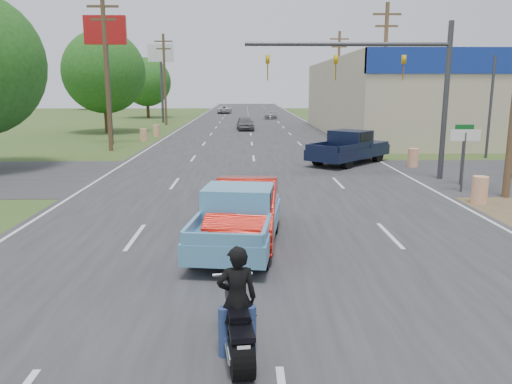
{
  "coord_description": "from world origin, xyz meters",
  "views": [
    {
      "loc": [
        -0.5,
        -5.51,
        4.12
      ],
      "look_at": [
        -0.21,
        7.99,
        1.3
      ],
      "focal_mm": 35.0,
      "sensor_mm": 36.0,
      "label": 1
    }
  ],
  "objects_px": {
    "distant_car_grey": "(245,123)",
    "distant_car_silver": "(271,114)",
    "motorcycle": "(238,328)",
    "navy_pickup": "(350,147)",
    "rider": "(237,305)",
    "distant_car_white": "(225,110)",
    "red_convertible": "(245,210)",
    "blue_pickup": "(239,217)"
  },
  "relations": [
    {
      "from": "distant_car_grey",
      "to": "distant_car_silver",
      "type": "xyz_separation_m",
      "value": [
        3.5,
        19.3,
        -0.05
      ]
    },
    {
      "from": "distant_car_grey",
      "to": "distant_car_silver",
      "type": "distance_m",
      "value": 19.62
    },
    {
      "from": "motorcycle",
      "to": "navy_pickup",
      "type": "xyz_separation_m",
      "value": [
        5.95,
        20.31,
        0.44
      ]
    },
    {
      "from": "navy_pickup",
      "to": "distant_car_silver",
      "type": "relative_size",
      "value": 1.29
    },
    {
      "from": "rider",
      "to": "distant_car_white",
      "type": "bearing_deg",
      "value": -94.55
    },
    {
      "from": "rider",
      "to": "distant_car_grey",
      "type": "height_order",
      "value": "rider"
    },
    {
      "from": "motorcycle",
      "to": "distant_car_grey",
      "type": "bearing_deg",
      "value": 82.83
    },
    {
      "from": "red_convertible",
      "to": "motorcycle",
      "type": "xyz_separation_m",
      "value": [
        -0.13,
        -6.35,
        -0.31
      ]
    },
    {
      "from": "rider",
      "to": "distant_car_silver",
      "type": "xyz_separation_m",
      "value": [
        3.64,
        62.07,
        -0.23
      ]
    },
    {
      "from": "rider",
      "to": "distant_car_grey",
      "type": "distance_m",
      "value": 42.77
    },
    {
      "from": "red_convertible",
      "to": "distant_car_white",
      "type": "relative_size",
      "value": 1.08
    },
    {
      "from": "distant_car_grey",
      "to": "blue_pickup",
      "type": "bearing_deg",
      "value": -94.73
    },
    {
      "from": "rider",
      "to": "navy_pickup",
      "type": "xyz_separation_m",
      "value": [
        5.95,
        20.25,
        0.08
      ]
    },
    {
      "from": "blue_pickup",
      "to": "navy_pickup",
      "type": "height_order",
      "value": "navy_pickup"
    },
    {
      "from": "red_convertible",
      "to": "distant_car_silver",
      "type": "relative_size",
      "value": 1.13
    },
    {
      "from": "red_convertible",
      "to": "distant_car_grey",
      "type": "relative_size",
      "value": 1.23
    },
    {
      "from": "distant_car_grey",
      "to": "distant_car_white",
      "type": "xyz_separation_m",
      "value": [
        -3.39,
        33.7,
        -0.05
      ]
    },
    {
      "from": "motorcycle",
      "to": "distant_car_silver",
      "type": "distance_m",
      "value": 62.23
    },
    {
      "from": "navy_pickup",
      "to": "distant_car_silver",
      "type": "xyz_separation_m",
      "value": [
        -2.32,
        41.82,
        -0.31
      ]
    },
    {
      "from": "distant_car_grey",
      "to": "distant_car_silver",
      "type": "bearing_deg",
      "value": 75.25
    },
    {
      "from": "blue_pickup",
      "to": "navy_pickup",
      "type": "xyz_separation_m",
      "value": [
        5.99,
        14.76,
        0.11
      ]
    },
    {
      "from": "rider",
      "to": "distant_car_white",
      "type": "height_order",
      "value": "rider"
    },
    {
      "from": "blue_pickup",
      "to": "distant_car_white",
      "type": "height_order",
      "value": "blue_pickup"
    },
    {
      "from": "motorcycle",
      "to": "navy_pickup",
      "type": "distance_m",
      "value": 21.17
    },
    {
      "from": "navy_pickup",
      "to": "distant_car_silver",
      "type": "bearing_deg",
      "value": 135.42
    },
    {
      "from": "red_convertible",
      "to": "motorcycle",
      "type": "height_order",
      "value": "red_convertible"
    },
    {
      "from": "rider",
      "to": "blue_pickup",
      "type": "height_order",
      "value": "rider"
    },
    {
      "from": "distant_car_grey",
      "to": "navy_pickup",
      "type": "bearing_deg",
      "value": -79.97
    },
    {
      "from": "motorcycle",
      "to": "rider",
      "type": "relative_size",
      "value": 1.28
    },
    {
      "from": "navy_pickup",
      "to": "distant_car_white",
      "type": "bearing_deg",
      "value": 141.55
    },
    {
      "from": "distant_car_silver",
      "to": "distant_car_white",
      "type": "xyz_separation_m",
      "value": [
        -6.9,
        14.4,
        0.0
      ]
    },
    {
      "from": "motorcycle",
      "to": "distant_car_grey",
      "type": "xyz_separation_m",
      "value": [
        0.13,
        42.83,
        0.19
      ]
    },
    {
      "from": "red_convertible",
      "to": "navy_pickup",
      "type": "relative_size",
      "value": 0.88
    },
    {
      "from": "motorcycle",
      "to": "navy_pickup",
      "type": "relative_size",
      "value": 0.39
    },
    {
      "from": "blue_pickup",
      "to": "navy_pickup",
      "type": "relative_size",
      "value": 0.92
    },
    {
      "from": "red_convertible",
      "to": "rider",
      "type": "distance_m",
      "value": 6.3
    },
    {
      "from": "distant_car_white",
      "to": "motorcycle",
      "type": "bearing_deg",
      "value": 94.69
    },
    {
      "from": "motorcycle",
      "to": "distant_car_silver",
      "type": "height_order",
      "value": "distant_car_silver"
    },
    {
      "from": "navy_pickup",
      "to": "distant_car_grey",
      "type": "height_order",
      "value": "navy_pickup"
    },
    {
      "from": "motorcycle",
      "to": "distant_car_silver",
      "type": "relative_size",
      "value": 0.51
    },
    {
      "from": "red_convertible",
      "to": "distant_car_silver",
      "type": "bearing_deg",
      "value": 91.59
    },
    {
      "from": "blue_pickup",
      "to": "navy_pickup",
      "type": "distance_m",
      "value": 15.93
    }
  ]
}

